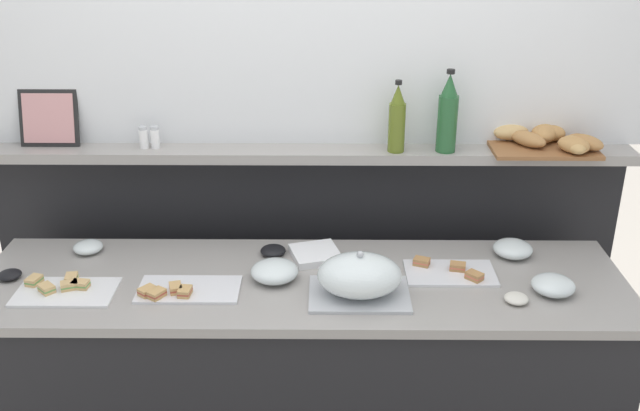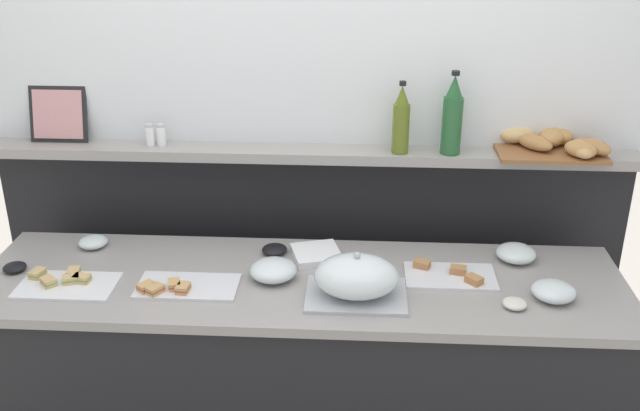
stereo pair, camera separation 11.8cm
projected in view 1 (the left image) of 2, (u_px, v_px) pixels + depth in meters
name	position (u px, v px, depth m)	size (l,w,h in m)	color
ground_plane	(308.00, 381.00, 3.50)	(12.00, 12.00, 0.00)	gray
buffet_counter	(303.00, 383.00, 2.77)	(2.29, 0.64, 0.89)	black
back_ledge_unit	(306.00, 272.00, 3.14)	(2.55, 0.22, 1.24)	black
sandwich_platter_side	(450.00, 272.00, 2.62)	(0.32, 0.19, 0.04)	silver
sandwich_platter_front	(183.00, 290.00, 2.50)	(0.35, 0.18, 0.04)	silver
sandwich_platter_rear	(64.00, 289.00, 2.50)	(0.34, 0.19, 0.04)	white
serving_cloche	(360.00, 277.00, 2.45)	(0.34, 0.24, 0.17)	#B7BABF
glass_bowl_large	(275.00, 271.00, 2.58)	(0.17, 0.17, 0.07)	silver
glass_bowl_medium	(553.00, 286.00, 2.49)	(0.15, 0.15, 0.06)	silver
glass_bowl_small	(88.00, 247.00, 2.77)	(0.11, 0.11, 0.04)	silver
glass_bowl_extra	(513.00, 249.00, 2.74)	(0.15, 0.15, 0.06)	silver
condiment_bowl_dark	(516.00, 298.00, 2.44)	(0.08, 0.08, 0.03)	silver
condiment_bowl_red	(273.00, 251.00, 2.75)	(0.10, 0.10, 0.03)	black
condiment_bowl_cream	(9.00, 275.00, 2.59)	(0.08, 0.08, 0.03)	black
napkin_stack	(315.00, 254.00, 2.73)	(0.17, 0.17, 0.03)	white
olive_oil_bottle	(397.00, 120.00, 2.75)	(0.06, 0.06, 0.28)	#56661E
wine_bottle_green	(448.00, 115.00, 2.75)	(0.08, 0.08, 0.32)	#23562D
salt_shaker	(144.00, 137.00, 2.82)	(0.03, 0.03, 0.09)	white
pepper_shaker	(155.00, 137.00, 2.82)	(0.03, 0.03, 0.09)	white
bread_basket	(547.00, 139.00, 2.82)	(0.43, 0.31, 0.08)	brown
framed_picture	(49.00, 118.00, 2.83)	(0.23, 0.06, 0.22)	black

